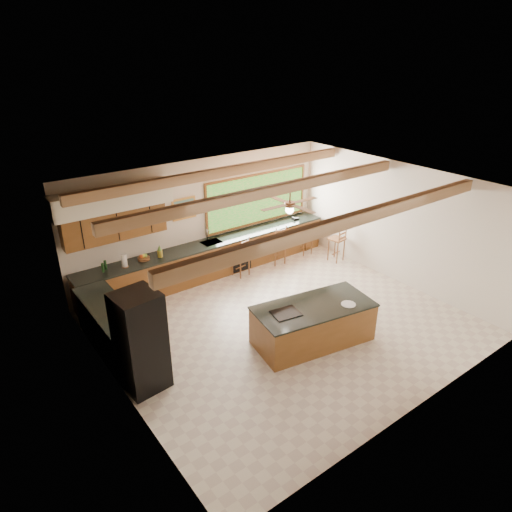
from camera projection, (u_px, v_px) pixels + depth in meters
ground at (284, 324)px, 9.88m from camera, size 7.20×7.20×0.00m
room_shell at (260, 221)px, 9.33m from camera, size 7.27×6.54×3.02m
counter_run at (192, 272)px, 11.08m from camera, size 7.12×3.10×1.23m
island at (313, 323)px, 9.14m from camera, size 2.53×1.51×0.85m
refrigerator at (141, 342)px, 7.72m from camera, size 0.79×0.77×1.84m
bar_stool_a at (242, 253)px, 11.67m from camera, size 0.44×0.44×1.08m
bar_stool_b at (279, 241)px, 12.31m from camera, size 0.44×0.44×1.12m
bar_stool_c at (338, 240)px, 12.48m from camera, size 0.44×0.44×1.08m
bar_stool_d at (307, 236)px, 12.93m from camera, size 0.39×0.39×0.95m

